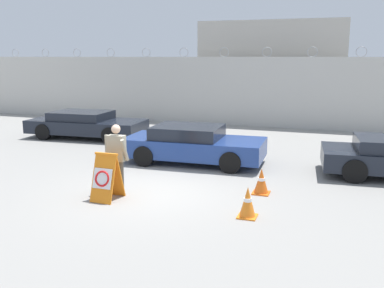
# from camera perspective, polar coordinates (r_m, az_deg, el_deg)

# --- Properties ---
(ground_plane) EXTENTS (90.00, 90.00, 0.00)m
(ground_plane) POSITION_cam_1_polar(r_m,az_deg,el_deg) (10.86, -5.77, -6.35)
(ground_plane) COLOR gray
(perimeter_wall) EXTENTS (36.00, 0.30, 3.77)m
(perimeter_wall) POSITION_cam_1_polar(r_m,az_deg,el_deg) (21.05, 6.97, 6.96)
(perimeter_wall) COLOR beige
(perimeter_wall) RESTS_ON ground_plane
(building_block) EXTENTS (7.49, 7.32, 5.13)m
(building_block) POSITION_cam_1_polar(r_m,az_deg,el_deg) (25.76, 11.40, 9.67)
(building_block) COLOR #B2ADA3
(building_block) RESTS_ON ground_plane
(barricade_sign) EXTENTS (0.60, 0.74, 1.13)m
(barricade_sign) POSITION_cam_1_polar(r_m,az_deg,el_deg) (10.28, -11.36, -4.30)
(barricade_sign) COLOR orange
(barricade_sign) RESTS_ON ground_plane
(security_guard) EXTENTS (0.63, 0.38, 1.72)m
(security_guard) POSITION_cam_1_polar(r_m,az_deg,el_deg) (10.63, -10.01, -1.52)
(security_guard) COLOR #514C42
(security_guard) RESTS_ON ground_plane
(traffic_cone_near) EXTENTS (0.40, 0.40, 0.66)m
(traffic_cone_near) POSITION_cam_1_polar(r_m,az_deg,el_deg) (9.15, 7.43, -7.71)
(traffic_cone_near) COLOR orange
(traffic_cone_near) RESTS_ON ground_plane
(traffic_cone_mid) EXTENTS (0.42, 0.42, 0.63)m
(traffic_cone_mid) POSITION_cam_1_polar(r_m,az_deg,el_deg) (10.73, 9.23, -4.93)
(traffic_cone_mid) COLOR orange
(traffic_cone_mid) RESTS_ON ground_plane
(parked_car_front_coupe) EXTENTS (4.88, 2.21, 1.10)m
(parked_car_front_coupe) POSITION_cam_1_polar(r_m,az_deg,el_deg) (18.31, -13.97, 2.59)
(parked_car_front_coupe) COLOR black
(parked_car_front_coupe) RESTS_ON ground_plane
(parked_car_rear_sedan) EXTENTS (4.44, 2.07, 1.18)m
(parked_car_rear_sedan) POSITION_cam_1_polar(r_m,az_deg,el_deg) (13.56, 0.12, -0.02)
(parked_car_rear_sedan) COLOR black
(parked_car_rear_sedan) RESTS_ON ground_plane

